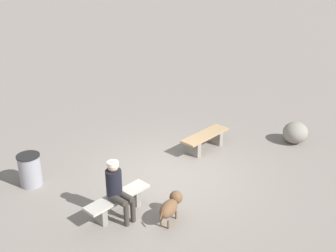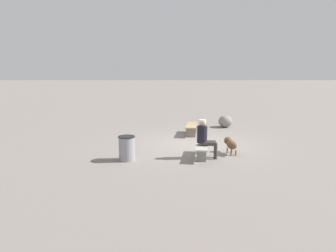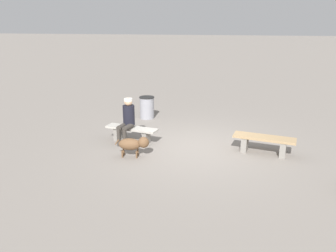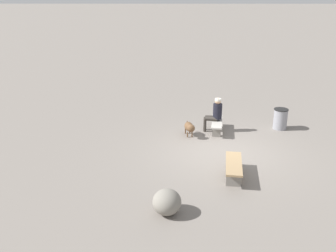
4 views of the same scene
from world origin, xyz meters
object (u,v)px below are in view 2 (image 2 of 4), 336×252
at_px(dog, 231,144).
at_px(trash_bin, 127,148).
at_px(bench_left, 192,128).
at_px(boulder, 225,121).
at_px(seated_person, 205,136).
at_px(bench_right, 202,148).

xyz_separation_m(dog, trash_bin, (0.83, -3.52, 0.04)).
xyz_separation_m(bench_left, trash_bin, (4.07, -2.39, 0.09)).
distance_m(dog, boulder, 5.20).
relative_size(bench_left, seated_person, 1.26).
xyz_separation_m(bench_left, bench_right, (3.70, 0.08, -0.00)).
height_order(seated_person, trash_bin, seated_person).
bearing_deg(trash_bin, dog, 103.24).
bearing_deg(trash_bin, bench_right, 98.39).
bearing_deg(boulder, seated_person, -16.99).
bearing_deg(boulder, bench_left, -44.86).
xyz_separation_m(bench_left, seated_person, (3.79, 0.16, 0.44)).
bearing_deg(bench_left, boulder, 142.71).
relative_size(bench_left, bench_right, 1.03).
relative_size(bench_left, boulder, 2.15).
bearing_deg(bench_right, boulder, 169.59).
bearing_deg(dog, bench_left, 9.54).
xyz_separation_m(bench_left, dog, (3.24, 1.13, 0.05)).
distance_m(bench_right, dog, 1.15).
distance_m(dog, trash_bin, 3.62).
xyz_separation_m(seated_person, trash_bin, (0.28, -2.55, -0.34)).
xyz_separation_m(seated_person, dog, (-0.55, 0.98, -0.39)).
bearing_deg(bench_left, dog, 26.84).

